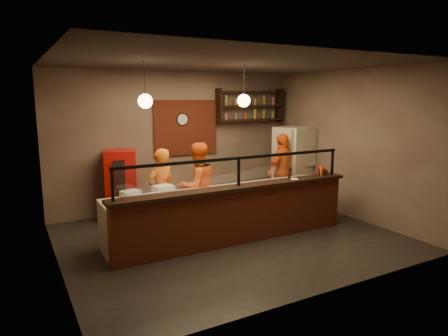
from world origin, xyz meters
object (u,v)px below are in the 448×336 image
wall_clock (182,119)px  cook_right (283,172)px  red_cooler (121,185)px  cook_left (161,192)px  pepper_mill (290,174)px  condiment_caddy (322,172)px  pizza_dough (232,189)px  fridge (293,166)px  cook_mid (198,186)px

wall_clock → cook_right: 2.66m
cook_right → red_cooler: (-3.52, 1.03, -0.14)m
wall_clock → cook_left: 2.36m
cook_right → red_cooler: bearing=-32.2°
pepper_mill → condiment_caddy: bearing=3.2°
pizza_dough → pepper_mill: bearing=-22.0°
wall_clock → cook_left: bearing=-125.2°
condiment_caddy → cook_left: bearing=160.5°
cook_left → cook_right: cook_right is taller
cook_left → pepper_mill: size_ratio=7.53×
fridge → condiment_caddy: 1.77m
cook_right → wall_clock: bearing=-50.4°
cook_left → condiment_caddy: bearing=140.5°
wall_clock → pepper_mill: bearing=-69.2°
wall_clock → red_cooler: bearing=-168.8°
fridge → pizza_dough: bearing=-166.1°
red_cooler → condiment_caddy: (3.48, -2.39, 0.36)m
red_cooler → pizza_dough: red_cooler is taller
wall_clock → cook_right: wall_clock is taller
fridge → pepper_mill: fridge is taller
wall_clock → pizza_dough: size_ratio=0.54×
wall_clock → fridge: (2.50, -1.04, -1.15)m
cook_left → red_cooler: cook_left is taller
cook_left → cook_right: 3.11m
wall_clock → cook_left: wall_clock is taller
cook_mid → red_cooler: (-1.17, 1.36, -0.12)m
cook_mid → pepper_mill: cook_mid is taller
cook_left → cook_mid: cook_mid is taller
cook_mid → pepper_mill: 1.83m
pizza_dough → fridge: bearing=27.5°
pizza_dough → cook_right: bearing=27.0°
pepper_mill → wall_clock: bearing=110.8°
cook_mid → pizza_dough: 0.78m
cook_left → fridge: bearing=169.0°
wall_clock → red_cooler: size_ratio=0.20×
fridge → pizza_dough: (-2.49, -1.29, -0.04)m
cook_mid → pepper_mill: size_ratio=7.87×
cook_right → fridge: (0.55, 0.31, 0.05)m
cook_left → pizza_dough: size_ratio=3.01×
wall_clock → condiment_caddy: bearing=-54.8°
red_cooler → wall_clock: bearing=27.9°
cook_left → pepper_mill: bearing=132.7°
cook_left → condiment_caddy: cook_left is taller
cook_right → pizza_dough: cook_right is taller
cook_right → cook_left: bearing=-10.7°
cook_right → condiment_caddy: (-0.04, -1.36, 0.22)m
pepper_mill → fridge: bearing=49.6°
cook_mid → wall_clock: bearing=-111.9°
wall_clock → cook_right: bearing=-34.6°
wall_clock → condiment_caddy: size_ratio=1.62×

